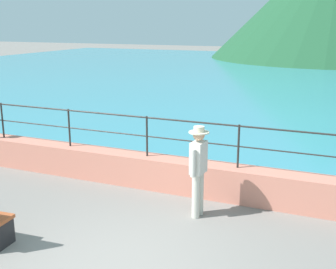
{
  "coord_description": "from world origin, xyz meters",
  "views": [
    {
      "loc": [
        3.01,
        -5.09,
        3.58
      ],
      "look_at": [
        -0.73,
        3.7,
        1.1
      ],
      "focal_mm": 46.46,
      "sensor_mm": 36.0,
      "label": 1
    }
  ],
  "objects": [
    {
      "name": "railing",
      "position": [
        0.0,
        3.2,
        1.33
      ],
      "size": [
        18.44,
        0.04,
        0.9
      ],
      "color": "#282623",
      "rests_on": "promenade_wall"
    },
    {
      "name": "ground_plane",
      "position": [
        0.0,
        0.0,
        0.0
      ],
      "size": [
        120.0,
        120.0,
        0.0
      ],
      "primitive_type": "plane",
      "color": "slate"
    },
    {
      "name": "lake_water",
      "position": [
        0.0,
        25.84,
        0.03
      ],
      "size": [
        64.0,
        44.32,
        0.06
      ],
      "primitive_type": "cube",
      "color": "teal",
      "rests_on": "ground"
    },
    {
      "name": "person_walking",
      "position": [
        0.53,
        2.16,
        0.98
      ],
      "size": [
        0.38,
        0.57,
        1.75
      ],
      "color": "beige",
      "rests_on": "ground"
    },
    {
      "name": "promenade_wall",
      "position": [
        0.0,
        3.2,
        0.35
      ],
      "size": [
        20.0,
        0.56,
        0.7
      ],
      "primitive_type": "cube",
      "color": "tan",
      "rests_on": "ground"
    }
  ]
}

